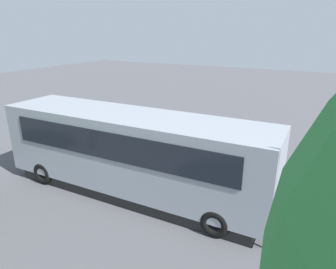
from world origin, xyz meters
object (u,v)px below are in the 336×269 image
object	(u,v)px
spectator_centre	(153,141)
stunt_motorcycle	(150,129)
parked_motorcycle_silver	(185,169)
tour_bus	(132,154)
spectator_left	(171,147)
spectator_far_left	(194,148)

from	to	relation	value
spectator_centre	stunt_motorcycle	world-z (taller)	spectator_centre
parked_motorcycle_silver	stunt_motorcycle	bearing A→B (deg)	-43.20
tour_bus	spectator_left	bearing A→B (deg)	-93.52
spectator_centre	parked_motorcycle_silver	bearing A→B (deg)	154.93
spectator_far_left	spectator_left	xyz separation A→B (m)	(1.09, 0.19, -0.10)
tour_bus	spectator_centre	size ratio (longest dim) A/B	6.09
parked_motorcycle_silver	stunt_motorcycle	distance (m)	5.61
spectator_left	parked_motorcycle_silver	distance (m)	1.53
spectator_left	parked_motorcycle_silver	bearing A→B (deg)	142.13
spectator_centre	parked_motorcycle_silver	xyz separation A→B (m)	(-2.24, 1.05, -0.59)
spectator_centre	parked_motorcycle_silver	size ratio (longest dim) A/B	0.88
tour_bus	spectator_left	world-z (taller)	tour_bus
spectator_centre	stunt_motorcycle	distance (m)	3.38
tour_bus	spectator_left	size ratio (longest dim) A/B	6.53
stunt_motorcycle	spectator_far_left	bearing A→B (deg)	145.61
spectator_far_left	spectator_centre	distance (m)	2.18
spectator_left	stunt_motorcycle	size ratio (longest dim) A/B	0.82
spectator_far_left	parked_motorcycle_silver	distance (m)	1.23
spectator_left	tour_bus	bearing A→B (deg)	86.48
tour_bus	stunt_motorcycle	distance (m)	6.55
spectator_far_left	spectator_left	world-z (taller)	spectator_far_left
tour_bus	spectator_centre	distance (m)	3.24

